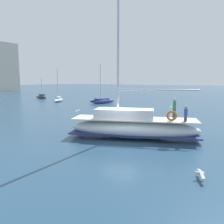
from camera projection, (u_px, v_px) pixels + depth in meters
The scene contains 6 objects.
ground_plane at pixel (122, 139), 16.42m from camera, with size 400.00×400.00×0.00m, color navy.
main_sailboat at pixel (133, 126), 16.70m from camera, with size 6.20×9.72×12.97m.
moored_sloop_far at pixel (59, 99), 45.53m from camera, with size 4.08×2.82×6.77m.
moored_cutter_left at pixel (41, 97), 54.19m from camera, with size 1.01×4.07×4.88m.
moored_cutter_right at pixel (102, 100), 42.69m from camera, with size 4.80×3.53×7.34m.
seagull at pixel (200, 173), 9.70m from camera, with size 1.01×0.60×0.17m.
Camera 1 is at (-13.39, -8.76, 4.26)m, focal length 35.91 mm.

